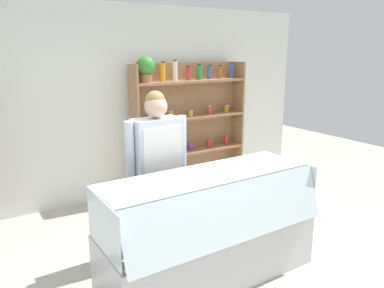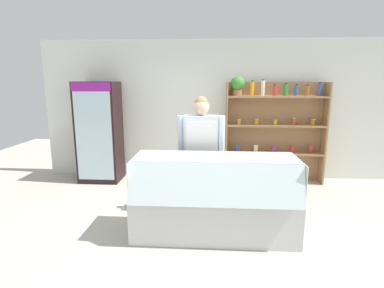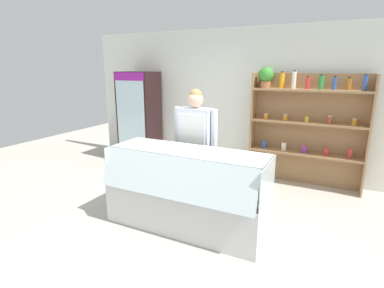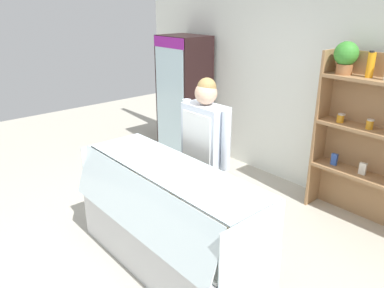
% 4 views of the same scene
% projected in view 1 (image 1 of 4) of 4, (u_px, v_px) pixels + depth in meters
% --- Properties ---
extents(ground_plane, '(12.00, 12.00, 0.00)m').
position_uv_depth(ground_plane, '(203.00, 271.00, 3.63)').
color(ground_plane, '#B7B2A3').
extents(back_wall, '(6.80, 0.10, 2.70)m').
position_uv_depth(back_wall, '(109.00, 104.00, 5.20)').
color(back_wall, silver).
rests_on(back_wall, ground).
extents(shelving_unit, '(1.85, 0.29, 2.00)m').
position_uv_depth(shelving_unit, '(185.00, 116.00, 5.59)').
color(shelving_unit, '#9E754C').
rests_on(shelving_unit, ground).
extents(deli_display_case, '(2.01, 0.80, 1.01)m').
position_uv_depth(deli_display_case, '(209.00, 246.00, 3.47)').
color(deli_display_case, silver).
rests_on(deli_display_case, ground).
extents(shop_clerk, '(0.67, 0.25, 1.71)m').
position_uv_depth(shop_clerk, '(157.00, 160.00, 3.71)').
color(shop_clerk, '#2D2D38').
rests_on(shop_clerk, ground).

